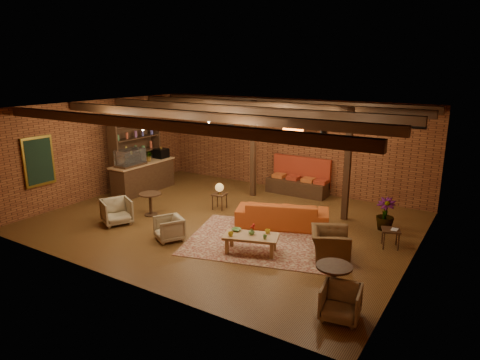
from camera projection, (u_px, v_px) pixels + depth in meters
The scene contains 29 objects.
floor at pixel (225, 221), 12.13m from camera, with size 10.00×10.00×0.00m, color #3A1E0E.
ceiling at pixel (224, 108), 11.30m from camera, with size 10.00×8.00×0.02m, color black.
wall_back at pixel (288, 145), 14.99m from camera, with size 10.00×0.02×3.20m, color brown.
wall_front at pixel (111, 206), 8.44m from camera, with size 10.00×0.02×3.20m, color brown.
wall_left at pixel (101, 148), 14.28m from camera, with size 0.02×8.00×3.20m, color brown.
wall_right at pixel (417, 195), 9.15m from camera, with size 0.02×8.00×3.20m, color brown.
ceiling_beams at pixel (224, 112), 11.33m from camera, with size 9.80×6.40×0.22m, color black, non-canonical shape.
ceiling_pipe at pixel (254, 115), 12.70m from camera, with size 0.12×0.12×9.60m, color black.
post_left at pixel (253, 149), 14.15m from camera, with size 0.16×0.16×3.20m, color black.
post_right at pixel (348, 165), 11.91m from camera, with size 0.16×0.16×3.20m, color black.
service_counter at pixel (143, 169), 14.84m from camera, with size 0.80×2.50×1.60m, color black, non-canonical shape.
plant_counter at pixel (149, 157), 14.85m from camera, with size 0.35×0.39×0.30m, color #337F33.
shelving_hutch at pixel (136, 156), 15.03m from camera, with size 0.52×2.00×2.40m, color black, non-canonical shape.
chalkboard_menu at pixel (39, 161), 12.36m from camera, with size 0.08×0.96×1.46m, color black.
banquette at pixel (297, 180), 14.60m from camera, with size 2.10×0.70×1.00m, color #9B2F19, non-canonical shape.
service_sign at pixel (294, 128), 13.75m from camera, with size 0.86×0.06×0.30m, color orange.
ceiling_spotlights at pixel (224, 121), 11.39m from camera, with size 6.40×4.40×0.28m, color black, non-canonical shape.
rug at pixel (265, 240), 10.80m from camera, with size 3.80×2.91×0.01m, color maroon.
sofa at pixel (282, 214), 11.66m from camera, with size 2.48×0.97×0.73m, color #A34216.
coffee_table at pixel (251, 237), 10.03m from camera, with size 1.40×1.01×0.69m.
side_table_lamp at pixel (219, 189), 13.02m from camera, with size 0.44×0.44×0.83m.
round_table_left at pixel (150, 200), 12.53m from camera, with size 0.64×0.64×0.67m.
armchair_a at pixel (116, 210), 11.88m from camera, with size 0.75×0.70×0.77m, color #C0B795.
armchair_b at pixel (169, 227), 10.77m from camera, with size 0.65×0.61×0.67m, color #C0B795.
armchair_right at pixel (330, 239), 9.80m from camera, with size 0.99×0.64×0.87m, color brown.
side_table_book at pixel (391, 231), 10.30m from camera, with size 0.54×0.54×0.49m.
round_table_right at pixel (334, 278), 7.80m from camera, with size 0.66×0.66×0.78m.
armchair_far at pixel (341, 301), 7.40m from camera, with size 0.66×0.62×0.68m, color #C0B795.
plant_tall at pixel (388, 183), 11.20m from camera, with size 1.47×1.47×2.63m, color #4C7F4C.
Camera 1 is at (6.43, -9.44, 4.28)m, focal length 32.00 mm.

